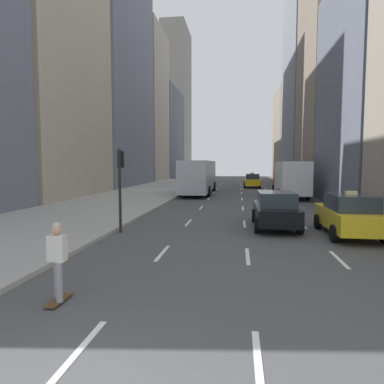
% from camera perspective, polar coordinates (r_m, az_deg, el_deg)
% --- Properties ---
extents(sidewalk_left, '(8.00, 66.00, 0.15)m').
position_cam_1_polar(sidewalk_left, '(31.45, -9.46, -0.62)').
color(sidewalk_left, '#9E9E99').
rests_on(sidewalk_left, ground).
extents(lane_markings, '(5.72, 56.00, 0.01)m').
position_cam_1_polar(lane_markings, '(26.08, 8.39, -1.85)').
color(lane_markings, white).
rests_on(lane_markings, ground).
extents(building_row_left, '(6.00, 93.06, 37.92)m').
position_cam_1_polar(building_row_left, '(55.34, -10.04, 17.42)').
color(building_row_left, slate).
rests_on(building_row_left, ground).
extents(building_row_right, '(6.00, 67.57, 36.48)m').
position_cam_1_polar(building_row_right, '(41.94, 22.06, 18.40)').
color(building_row_right, gray).
rests_on(building_row_right, ground).
extents(taxi_lead, '(2.02, 4.40, 1.87)m').
position_cam_1_polar(taxi_lead, '(15.49, 24.67, -3.44)').
color(taxi_lead, yellow).
rests_on(taxi_lead, ground).
extents(taxi_second, '(2.02, 4.40, 1.87)m').
position_cam_1_polar(taxi_second, '(43.34, 10.01, 1.89)').
color(taxi_second, yellow).
rests_on(taxi_second, ground).
extents(sedan_black_near, '(2.02, 4.56, 1.69)m').
position_cam_1_polar(sedan_black_near, '(16.30, 13.75, -2.82)').
color(sedan_black_near, black).
rests_on(sedan_black_near, ground).
extents(city_bus, '(2.80, 11.61, 3.25)m').
position_cam_1_polar(city_bus, '(33.92, 1.14, 2.73)').
color(city_bus, '#B7BCC1').
rests_on(city_bus, ground).
extents(box_truck, '(2.58, 8.40, 3.15)m').
position_cam_1_polar(box_truck, '(31.34, 16.04, 2.24)').
color(box_truck, maroon).
rests_on(box_truck, ground).
extents(skateboarder, '(0.36, 0.80, 1.75)m').
position_cam_1_polar(skateboarder, '(7.91, -21.51, -10.25)').
color(skateboarder, brown).
rests_on(skateboarder, ground).
extents(traffic_light_pole, '(0.24, 0.42, 3.60)m').
position_cam_1_polar(traffic_light_pole, '(15.01, -11.85, 2.51)').
color(traffic_light_pole, black).
rests_on(traffic_light_pole, ground).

